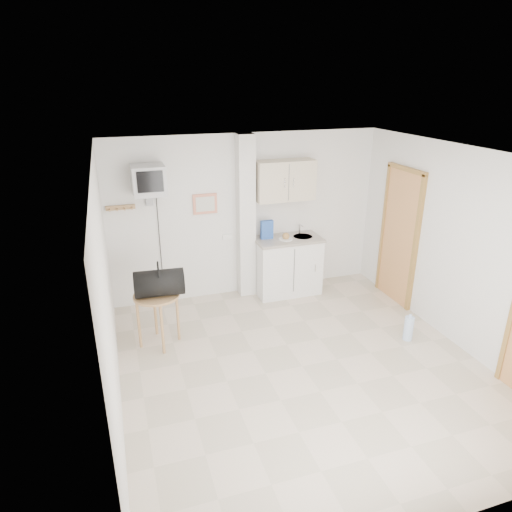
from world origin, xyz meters
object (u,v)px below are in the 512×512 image
object	(u,v)px
duffel_bag	(159,283)
round_table	(157,302)
crt_television	(149,181)
water_bottle	(409,328)

from	to	relation	value
duffel_bag	round_table	bearing A→B (deg)	144.51
crt_television	water_bottle	world-z (taller)	crt_television
crt_television	round_table	world-z (taller)	crt_television
crt_television	round_table	xyz separation A→B (m)	(-0.11, -0.97, -1.34)
round_table	water_bottle	size ratio (longest dim) A/B	1.91
crt_television	water_bottle	size ratio (longest dim) A/B	5.81
water_bottle	crt_television	bearing A→B (deg)	147.91
duffel_bag	water_bottle	size ratio (longest dim) A/B	1.70
round_table	water_bottle	world-z (taller)	round_table
duffel_bag	water_bottle	distance (m)	3.28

